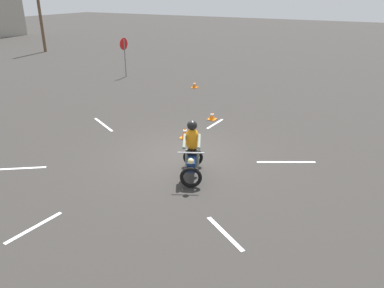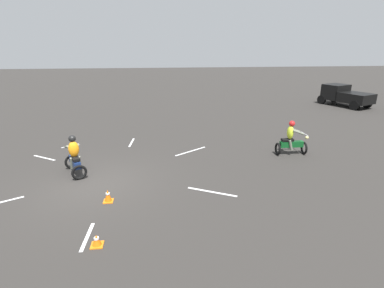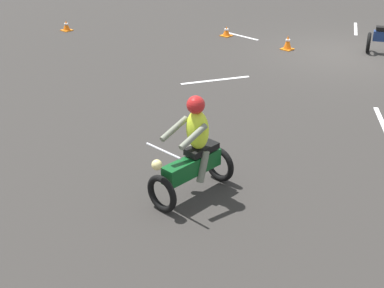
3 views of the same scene
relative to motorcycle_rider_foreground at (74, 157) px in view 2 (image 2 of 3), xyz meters
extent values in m
plane|color=#2D2B28|center=(1.02, 0.93, -0.73)|extent=(120.00, 120.00, 0.00)
torus|color=black|center=(-0.62, -0.30, -0.43)|extent=(0.35, 0.58, 0.60)
torus|color=black|center=(0.55, 0.27, -0.43)|extent=(0.35, 0.58, 0.60)
cube|color=navy|center=(-0.03, -0.02, -0.21)|extent=(1.09, 0.69, 0.28)
cube|color=black|center=(0.17, 0.08, 0.01)|extent=(0.62, 0.48, 0.10)
cylinder|color=silver|center=(-0.57, -0.28, 0.27)|extent=(0.34, 0.65, 0.04)
sphere|color=#F2E08C|center=(-0.69, -0.33, 0.09)|extent=(0.21, 0.21, 0.16)
ellipsoid|color=orange|center=(0.08, 0.04, 0.37)|extent=(0.43, 0.48, 0.64)
cylinder|color=slate|center=(-0.28, 0.09, 0.42)|extent=(0.53, 0.32, 0.27)
cylinder|color=slate|center=(-0.11, -0.27, 0.42)|extent=(0.53, 0.32, 0.27)
cylinder|color=slate|center=(0.00, 0.15, -0.21)|extent=(0.27, 0.21, 0.51)
cylinder|color=slate|center=(0.12, -0.10, -0.21)|extent=(0.27, 0.21, 0.51)
sphere|color=black|center=(0.04, 0.02, 0.79)|extent=(0.37, 0.37, 0.28)
torus|color=black|center=(-1.16, 10.26, -0.43)|extent=(0.60, 0.11, 0.60)
torus|color=black|center=(-1.18, 8.96, -0.43)|extent=(0.60, 0.11, 0.60)
cube|color=#0F4C1E|center=(-1.17, 9.61, -0.21)|extent=(0.25, 1.10, 0.28)
cube|color=black|center=(-1.17, 9.39, 0.01)|extent=(0.27, 0.56, 0.10)
cylinder|color=silver|center=(-1.16, 10.21, 0.27)|extent=(0.70, 0.05, 0.04)
sphere|color=#F2E08C|center=(-1.16, 10.34, 0.09)|extent=(0.16, 0.16, 0.16)
ellipsoid|color=#D8F233|center=(-1.17, 9.49, 0.37)|extent=(0.40, 0.29, 0.64)
cylinder|color=slate|center=(-0.97, 9.79, 0.42)|extent=(0.10, 0.55, 0.27)
cylinder|color=slate|center=(-1.37, 9.80, 0.42)|extent=(0.10, 0.55, 0.27)
cylinder|color=slate|center=(-1.03, 9.51, -0.21)|extent=(0.12, 0.25, 0.51)
cylinder|color=slate|center=(-1.31, 9.52, -0.21)|extent=(0.12, 0.25, 0.51)
sphere|color=red|center=(-1.17, 9.53, 0.79)|extent=(0.28, 0.28, 0.28)
cylinder|color=black|center=(-13.87, 19.42, -0.35)|extent=(0.80, 0.53, 0.76)
cylinder|color=black|center=(-13.21, 17.86, -0.35)|extent=(0.80, 0.53, 0.76)
cylinder|color=black|center=(-11.01, 20.63, -0.35)|extent=(0.80, 0.53, 0.76)
cylinder|color=black|center=(-10.35, 19.06, -0.35)|extent=(0.80, 0.53, 0.76)
cube|color=black|center=(-11.19, 19.63, 0.10)|extent=(2.95, 2.68, 0.80)
cube|color=black|center=(-12.94, 18.89, 0.35)|extent=(2.21, 2.37, 1.30)
cube|color=black|center=(-13.54, 18.64, 0.70)|extent=(0.77, 1.61, 0.56)
cube|color=orange|center=(2.45, 1.62, -0.71)|extent=(0.32, 0.32, 0.03)
cone|color=orange|center=(2.45, 1.62, -0.50)|extent=(0.24, 0.24, 0.40)
cylinder|color=white|center=(2.45, 1.62, -0.44)|extent=(0.13, 0.13, 0.05)
cube|color=orange|center=(4.79, 1.66, -0.71)|extent=(0.32, 0.32, 0.03)
cone|color=orange|center=(4.79, 1.66, -0.55)|extent=(0.24, 0.24, 0.29)
cylinder|color=white|center=(4.79, 1.66, -0.51)|extent=(0.13, 0.13, 0.05)
cube|color=silver|center=(4.37, 1.32, -0.72)|extent=(1.29, 0.16, 0.01)
cube|color=silver|center=(2.19, 5.19, -0.72)|extent=(0.96, 1.67, 0.01)
cube|color=silver|center=(-2.17, 4.92, -0.72)|extent=(1.20, 1.64, 0.01)
cube|color=silver|center=(-3.92, 1.92, -0.72)|extent=(1.45, 0.24, 0.01)
cube|color=silver|center=(-2.07, -1.94, -0.72)|extent=(0.86, 1.22, 0.01)
camera|label=1|loc=(-8.42, -4.56, 4.24)|focal=35.00mm
camera|label=2|loc=(11.62, 3.35, 4.27)|focal=28.00mm
camera|label=3|loc=(-6.19, 14.94, 3.75)|focal=50.00mm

